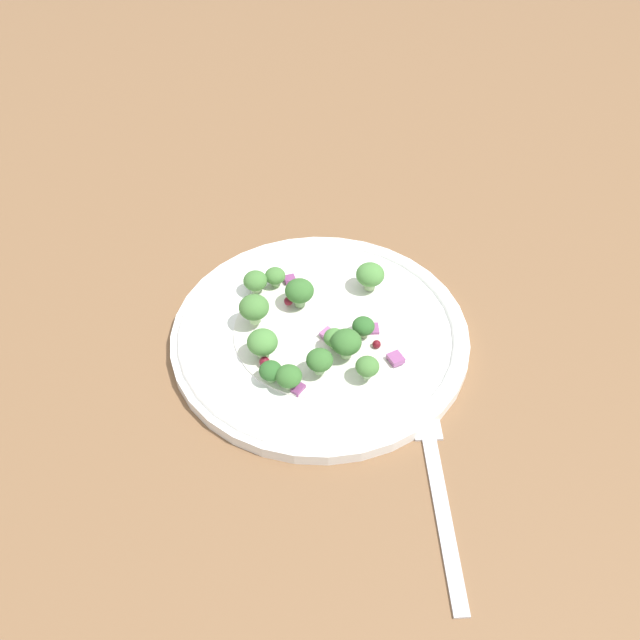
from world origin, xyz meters
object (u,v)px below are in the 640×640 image
object	(u,v)px
broccoli_floret_0	(255,281)
plate	(320,333)
fork	(438,486)
broccoli_floret_1	(320,361)
broccoli_floret_2	(370,275)

from	to	relation	value
broccoli_floret_0	plate	bearing A→B (deg)	-42.67
plate	fork	distance (cm)	18.82
broccoli_floret_0	broccoli_floret_1	xyz separation A→B (cm)	(5.86, -11.16, 0.50)
broccoli_floret_0	broccoli_floret_2	world-z (taller)	broccoli_floret_2
broccoli_floret_1	fork	size ratio (longest dim) A/B	0.13
broccoli_floret_0	fork	xyz separation A→B (cm)	(14.87, -22.34, -2.46)
broccoli_floret_2	plate	bearing A→B (deg)	-133.73
fork	plate	bearing A→B (deg)	117.62
plate	broccoli_floret_1	xyz separation A→B (cm)	(-0.29, -5.48, 2.36)
broccoli_floret_0	broccoli_floret_1	world-z (taller)	broccoli_floret_1
broccoli_floret_2	fork	bearing A→B (deg)	-81.06
plate	fork	size ratio (longest dim) A/B	1.53
plate	broccoli_floret_2	xyz separation A→B (cm)	(5.24, 5.47, 2.36)
plate	broccoli_floret_2	size ratio (longest dim) A/B	9.86
broccoli_floret_1	broccoli_floret_0	bearing A→B (deg)	117.72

